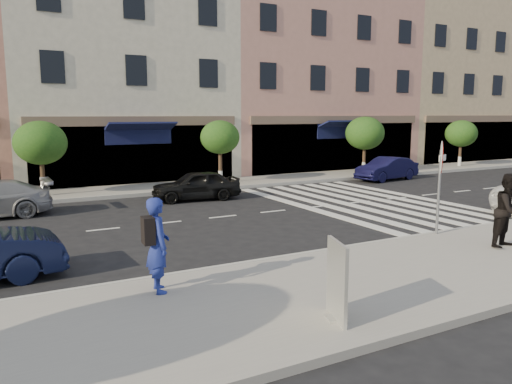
% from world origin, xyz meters
% --- Properties ---
extents(ground, '(120.00, 120.00, 0.00)m').
position_xyz_m(ground, '(0.00, 0.00, 0.00)').
color(ground, black).
rests_on(ground, ground).
extents(sidewalk_near, '(60.00, 4.50, 0.15)m').
position_xyz_m(sidewalk_near, '(0.00, -3.75, 0.07)').
color(sidewalk_near, gray).
rests_on(sidewalk_near, ground).
extents(sidewalk_far, '(60.00, 3.00, 0.15)m').
position_xyz_m(sidewalk_far, '(0.00, 11.00, 0.07)').
color(sidewalk_far, gray).
rests_on(sidewalk_far, ground).
extents(building_centre, '(11.00, 9.00, 11.00)m').
position_xyz_m(building_centre, '(-0.50, 17.00, 5.50)').
color(building_centre, beige).
rests_on(building_centre, ground).
extents(building_east_mid, '(13.00, 9.00, 13.00)m').
position_xyz_m(building_east_mid, '(11.50, 17.00, 6.50)').
color(building_east_mid, tan).
rests_on(building_east_mid, ground).
extents(building_east_far, '(12.00, 9.00, 12.00)m').
position_xyz_m(building_east_far, '(24.00, 17.00, 6.00)').
color(building_east_far, '#D4B488').
rests_on(building_east_far, ground).
extents(street_tree_wb, '(2.10, 2.10, 3.06)m').
position_xyz_m(street_tree_wb, '(-5.00, 10.80, 2.31)').
color(street_tree_wb, '#473323').
rests_on(street_tree_wb, sidewalk_far).
extents(street_tree_c, '(1.90, 1.90, 3.04)m').
position_xyz_m(street_tree_c, '(3.00, 10.80, 2.36)').
color(street_tree_c, '#473323').
rests_on(street_tree_c, sidewalk_far).
extents(street_tree_ea, '(2.20, 2.20, 3.19)m').
position_xyz_m(street_tree_ea, '(12.00, 10.80, 2.39)').
color(street_tree_ea, '#473323').
rests_on(street_tree_ea, sidewalk_far).
extents(street_tree_eb, '(2.00, 2.00, 2.94)m').
position_xyz_m(street_tree_eb, '(20.00, 10.80, 2.22)').
color(street_tree_eb, '#473323').
rests_on(street_tree_eb, sidewalk_far).
extents(stop_sign, '(0.86, 0.37, 2.60)m').
position_xyz_m(stop_sign, '(4.02, -1.67, 2.04)').
color(stop_sign, gray).
rests_on(stop_sign, sidewalk_near).
extents(photographer, '(0.48, 0.69, 1.81)m').
position_xyz_m(photographer, '(-4.26, -2.40, 1.05)').
color(photographer, navy).
rests_on(photographer, sidewalk_near).
extents(walker, '(1.01, 0.84, 1.87)m').
position_xyz_m(walker, '(4.48, -3.49, 1.09)').
color(walker, black).
rests_on(walker, sidewalk_near).
extents(poster_board, '(0.38, 0.84, 1.32)m').
position_xyz_m(poster_board, '(-2.11, -5.07, 0.79)').
color(poster_board, beige).
rests_on(poster_board, sidewalk_near).
extents(car_far_mid, '(3.73, 1.86, 1.22)m').
position_xyz_m(car_far_mid, '(0.46, 7.60, 0.61)').
color(car_far_mid, black).
rests_on(car_far_mid, ground).
extents(car_far_right, '(3.88, 1.81, 1.23)m').
position_xyz_m(car_far_right, '(11.64, 8.54, 0.62)').
color(car_far_right, black).
rests_on(car_far_right, ground).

